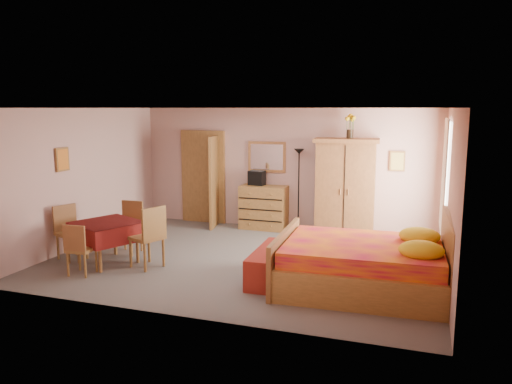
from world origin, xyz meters
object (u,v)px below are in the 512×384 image
(chair_north, at_px, (128,228))
(dining_table, at_px, (108,243))
(wardrobe, at_px, (345,188))
(bench, at_px, (273,264))
(chest_of_drawers, at_px, (264,207))
(chair_west, at_px, (71,233))
(chair_east, at_px, (146,237))
(sunflower_vase, at_px, (350,126))
(bed, at_px, (363,251))
(stereo, at_px, (257,178))
(wall_mirror, at_px, (267,157))
(floor_lamp, at_px, (299,191))
(chair_south, at_px, (81,249))

(chair_north, bearing_deg, dining_table, 90.17)
(wardrobe, bearing_deg, bench, -106.30)
(chest_of_drawers, bearing_deg, dining_table, -118.72)
(chair_west, distance_m, chair_east, 1.46)
(sunflower_vase, height_order, dining_table, sunflower_vase)
(bed, bearing_deg, dining_table, 179.40)
(chest_of_drawers, distance_m, stereo, 0.66)
(wall_mirror, relative_size, sunflower_vase, 1.74)
(wall_mirror, xyz_separation_m, dining_table, (-1.75, -3.38, -1.20))
(stereo, xyz_separation_m, wardrobe, (1.94, -0.16, -0.10))
(chest_of_drawers, bearing_deg, bed, -50.71)
(chair_west, bearing_deg, floor_lamp, 155.56)
(sunflower_vase, relative_size, bench, 0.34)
(stereo, height_order, floor_lamp, floor_lamp)
(floor_lamp, distance_m, chair_north, 3.62)
(floor_lamp, height_order, chair_south, floor_lamp)
(bed, distance_m, dining_table, 4.23)
(chair_north, bearing_deg, chair_east, 139.66)
(chest_of_drawers, xyz_separation_m, sunflower_vase, (1.82, -0.08, 1.77))
(dining_table, distance_m, chair_east, 0.75)
(sunflower_vase, bearing_deg, wardrobe, -150.19)
(chair_east, bearing_deg, dining_table, 113.21)
(chair_south, bearing_deg, bench, 10.34)
(wall_mirror, relative_size, bed, 0.35)
(wardrobe, relative_size, sunflower_vase, 4.14)
(chest_of_drawers, relative_size, stereo, 3.00)
(wall_mirror, bearing_deg, chest_of_drawers, -91.80)
(sunflower_vase, bearing_deg, stereo, 176.28)
(bench, xyz_separation_m, chair_south, (-2.92, -0.75, 0.18))
(bench, bearing_deg, floor_lamp, 96.76)
(floor_lamp, relative_size, dining_table, 1.82)
(wall_mirror, distance_m, bed, 4.20)
(bed, bearing_deg, stereo, 128.14)
(wardrobe, distance_m, bed, 3.05)
(chair_south, bearing_deg, wall_mirror, 61.86)
(wall_mirror, relative_size, stereo, 2.52)
(stereo, distance_m, dining_table, 3.67)
(stereo, relative_size, floor_lamp, 0.19)
(stereo, relative_size, chair_south, 0.40)
(chair_west, xyz_separation_m, chair_east, (1.46, 0.04, 0.05))
(floor_lamp, bearing_deg, dining_table, -128.36)
(chest_of_drawers, relative_size, chair_east, 0.97)
(sunflower_vase, distance_m, bench, 3.66)
(bench, distance_m, chair_east, 2.17)
(wardrobe, xyz_separation_m, bench, (-0.63, -2.95, -0.77))
(floor_lamp, relative_size, sunflower_vase, 3.64)
(bench, bearing_deg, dining_table, -177.61)
(chest_of_drawers, bearing_deg, chair_north, -124.66)
(wall_mirror, height_order, chair_south, wall_mirror)
(floor_lamp, distance_m, wardrobe, 1.01)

